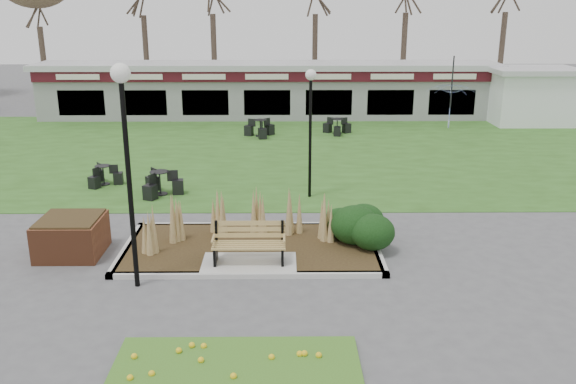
{
  "coord_description": "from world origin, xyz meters",
  "views": [
    {
      "loc": [
        0.79,
        -12.98,
        5.93
      ],
      "look_at": [
        0.93,
        2.0,
        1.28
      ],
      "focal_mm": 38.0,
      "sensor_mm": 36.0,
      "label": 1
    }
  ],
  "objects_px": {
    "brick_planter": "(71,236)",
    "bistro_set_a": "(104,178)",
    "food_pavilion": "(268,90)",
    "service_hut": "(531,95)",
    "bistro_set_b": "(160,187)",
    "patio_umbrella": "(450,106)",
    "lamp_post_mid_right": "(311,105)",
    "park_bench": "(249,242)",
    "bistro_set_c": "(260,131)",
    "lamp_post_near_right": "(125,128)",
    "bistro_set_d": "(337,129)"
  },
  "relations": [
    {
      "from": "lamp_post_near_right",
      "to": "food_pavilion",
      "type": "bearing_deg",
      "value": 83.39
    },
    {
      "from": "brick_planter",
      "to": "bistro_set_a",
      "type": "relative_size",
      "value": 1.21
    },
    {
      "from": "brick_planter",
      "to": "lamp_post_mid_right",
      "type": "relative_size",
      "value": 0.37
    },
    {
      "from": "service_hut",
      "to": "bistro_set_a",
      "type": "height_order",
      "value": "service_hut"
    },
    {
      "from": "lamp_post_near_right",
      "to": "lamp_post_mid_right",
      "type": "height_order",
      "value": "lamp_post_near_right"
    },
    {
      "from": "brick_planter",
      "to": "service_hut",
      "type": "distance_m",
      "value": 24.71
    },
    {
      "from": "food_pavilion",
      "to": "bistro_set_c",
      "type": "height_order",
      "value": "food_pavilion"
    },
    {
      "from": "bistro_set_b",
      "to": "bistro_set_c",
      "type": "xyz_separation_m",
      "value": [
        2.92,
        8.96,
        0.0
      ]
    },
    {
      "from": "bistro_set_a",
      "to": "bistro_set_b",
      "type": "xyz_separation_m",
      "value": [
        2.14,
        -1.15,
        0.04
      ]
    },
    {
      "from": "food_pavilion",
      "to": "bistro_set_d",
      "type": "relative_size",
      "value": 18.14
    },
    {
      "from": "lamp_post_mid_right",
      "to": "bistro_set_c",
      "type": "height_order",
      "value": "lamp_post_mid_right"
    },
    {
      "from": "service_hut",
      "to": "patio_umbrella",
      "type": "height_order",
      "value": "service_hut"
    },
    {
      "from": "park_bench",
      "to": "bistro_set_d",
      "type": "xyz_separation_m",
      "value": [
        3.37,
        15.09,
        -0.33
      ]
    },
    {
      "from": "brick_planter",
      "to": "lamp_post_mid_right",
      "type": "distance_m",
      "value": 7.96
    },
    {
      "from": "lamp_post_mid_right",
      "to": "service_hut",
      "type": "bearing_deg",
      "value": 46.41
    },
    {
      "from": "brick_planter",
      "to": "bistro_set_c",
      "type": "distance_m",
      "value": 14.4
    },
    {
      "from": "lamp_post_near_right",
      "to": "bistro_set_c",
      "type": "xyz_separation_m",
      "value": [
        2.17,
        15.59,
        -3.23
      ]
    },
    {
      "from": "bistro_set_a",
      "to": "bistro_set_b",
      "type": "distance_m",
      "value": 2.43
    },
    {
      "from": "lamp_post_mid_right",
      "to": "bistro_set_a",
      "type": "bearing_deg",
      "value": 168.45
    },
    {
      "from": "food_pavilion",
      "to": "bistro_set_c",
      "type": "relative_size",
      "value": 17.21
    },
    {
      "from": "lamp_post_near_right",
      "to": "bistro_set_d",
      "type": "distance_m",
      "value": 17.44
    },
    {
      "from": "food_pavilion",
      "to": "service_hut",
      "type": "xyz_separation_m",
      "value": [
        13.5,
        -1.96,
        -0.03
      ]
    },
    {
      "from": "park_bench",
      "to": "brick_planter",
      "type": "distance_m",
      "value": 4.47
    },
    {
      "from": "service_hut",
      "to": "bistro_set_b",
      "type": "xyz_separation_m",
      "value": [
        -16.66,
        -12.18,
        -1.17
      ]
    },
    {
      "from": "service_hut",
      "to": "bistro_set_b",
      "type": "bearing_deg",
      "value": -143.83
    },
    {
      "from": "service_hut",
      "to": "patio_umbrella",
      "type": "bearing_deg",
      "value": -137.73
    },
    {
      "from": "lamp_post_near_right",
      "to": "park_bench",
      "type": "bearing_deg",
      "value": 23.55
    },
    {
      "from": "bistro_set_a",
      "to": "bistro_set_b",
      "type": "relative_size",
      "value": 0.86
    },
    {
      "from": "bistro_set_c",
      "to": "service_hut",
      "type": "bearing_deg",
      "value": 13.16
    },
    {
      "from": "bistro_set_a",
      "to": "bistro_set_d",
      "type": "height_order",
      "value": "bistro_set_d"
    },
    {
      "from": "bistro_set_b",
      "to": "patio_umbrella",
      "type": "relative_size",
      "value": 0.53
    },
    {
      "from": "brick_planter",
      "to": "service_hut",
      "type": "bearing_deg",
      "value": 43.52
    },
    {
      "from": "brick_planter",
      "to": "lamp_post_near_right",
      "type": "height_order",
      "value": "lamp_post_near_right"
    },
    {
      "from": "bistro_set_a",
      "to": "service_hut",
      "type": "bearing_deg",
      "value": 30.4
    },
    {
      "from": "bistro_set_b",
      "to": "patio_umbrella",
      "type": "height_order",
      "value": "patio_umbrella"
    },
    {
      "from": "park_bench",
      "to": "bistro_set_a",
      "type": "bearing_deg",
      "value": 128.23
    },
    {
      "from": "lamp_post_near_right",
      "to": "bistro_set_c",
      "type": "relative_size",
      "value": 3.37
    },
    {
      "from": "service_hut",
      "to": "brick_planter",
      "type": "bearing_deg",
      "value": -136.48
    },
    {
      "from": "patio_umbrella",
      "to": "lamp_post_mid_right",
      "type": "bearing_deg",
      "value": -130.46
    },
    {
      "from": "park_bench",
      "to": "service_hut",
      "type": "xyz_separation_m",
      "value": [
        13.5,
        17.75,
        0.86
      ]
    },
    {
      "from": "bistro_set_b",
      "to": "lamp_post_mid_right",
      "type": "bearing_deg",
      "value": -3.23
    },
    {
      "from": "service_hut",
      "to": "lamp_post_near_right",
      "type": "relative_size",
      "value": 0.91
    },
    {
      "from": "service_hut",
      "to": "lamp_post_near_right",
      "type": "xyz_separation_m",
      "value": [
        -15.91,
        -18.8,
        2.06
      ]
    },
    {
      "from": "lamp_post_mid_right",
      "to": "park_bench",
      "type": "bearing_deg",
      "value": -107.27
    },
    {
      "from": "bistro_set_d",
      "to": "lamp_post_mid_right",
      "type": "bearing_deg",
      "value": -100.0
    },
    {
      "from": "park_bench",
      "to": "lamp_post_mid_right",
      "type": "bearing_deg",
      "value": 72.73
    },
    {
      "from": "bistro_set_b",
      "to": "patio_umbrella",
      "type": "distance_m",
      "value": 13.34
    },
    {
      "from": "service_hut",
      "to": "bistro_set_c",
      "type": "bearing_deg",
      "value": -166.84
    },
    {
      "from": "brick_planter",
      "to": "patio_umbrella",
      "type": "distance_m",
      "value": 17.3
    },
    {
      "from": "brick_planter",
      "to": "food_pavilion",
      "type": "relative_size",
      "value": 0.06
    }
  ]
}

